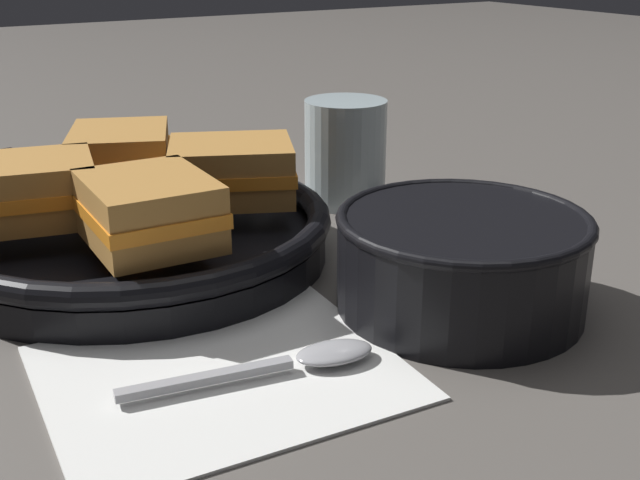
{
  "coord_description": "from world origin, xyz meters",
  "views": [
    {
      "loc": [
        -0.22,
        -0.43,
        0.24
      ],
      "look_at": [
        0.05,
        0.03,
        0.04
      ],
      "focal_mm": 45.0,
      "sensor_mm": 36.0,
      "label": 1
    }
  ],
  "objects_px": {
    "soup_bowl": "(462,256)",
    "sandwich_near_left": "(121,156)",
    "sandwich_near_right": "(27,191)",
    "sandwich_far_right": "(231,171)",
    "sandwich_far_left": "(149,211)",
    "skillet": "(136,233)",
    "spoon": "(297,360)",
    "drinking_glass": "(345,152)"
  },
  "relations": [
    {
      "from": "soup_bowl",
      "to": "sandwich_near_left",
      "type": "bearing_deg",
      "value": 117.59
    },
    {
      "from": "sandwich_near_left",
      "to": "sandwich_near_right",
      "type": "relative_size",
      "value": 1.08
    },
    {
      "from": "sandwich_near_left",
      "to": "sandwich_far_right",
      "type": "xyz_separation_m",
      "value": [
        0.06,
        -0.09,
        0.0
      ]
    },
    {
      "from": "soup_bowl",
      "to": "sandwich_far_right",
      "type": "bearing_deg",
      "value": 114.11
    },
    {
      "from": "sandwich_near_left",
      "to": "sandwich_far_left",
      "type": "xyz_separation_m",
      "value": [
        -0.03,
        -0.15,
        0.0
      ]
    },
    {
      "from": "skillet",
      "to": "sandwich_far_right",
      "type": "xyz_separation_m",
      "value": [
        0.08,
        -0.02,
        0.04
      ]
    },
    {
      "from": "sandwich_far_left",
      "to": "sandwich_near_left",
      "type": "bearing_deg",
      "value": 79.06
    },
    {
      "from": "soup_bowl",
      "to": "spoon",
      "type": "bearing_deg",
      "value": -172.45
    },
    {
      "from": "soup_bowl",
      "to": "sandwich_near_left",
      "type": "relative_size",
      "value": 1.4
    },
    {
      "from": "spoon",
      "to": "skillet",
      "type": "height_order",
      "value": "skillet"
    },
    {
      "from": "spoon",
      "to": "sandwich_far_right",
      "type": "bearing_deg",
      "value": 83.66
    },
    {
      "from": "sandwich_near_right",
      "to": "sandwich_far_left",
      "type": "distance_m",
      "value": 0.11
    },
    {
      "from": "sandwich_far_left",
      "to": "drinking_glass",
      "type": "bearing_deg",
      "value": 26.4
    },
    {
      "from": "spoon",
      "to": "sandwich_near_right",
      "type": "bearing_deg",
      "value": 121.38
    },
    {
      "from": "soup_bowl",
      "to": "drinking_glass",
      "type": "distance_m",
      "value": 0.25
    },
    {
      "from": "sandwich_near_left",
      "to": "sandwich_near_right",
      "type": "distance_m",
      "value": 0.11
    },
    {
      "from": "sandwich_far_left",
      "to": "soup_bowl",
      "type": "bearing_deg",
      "value": -35.56
    },
    {
      "from": "sandwich_near_left",
      "to": "spoon",
      "type": "bearing_deg",
      "value": -88.95
    },
    {
      "from": "skillet",
      "to": "sandwich_far_right",
      "type": "relative_size",
      "value": 3.49
    },
    {
      "from": "sandwich_near_left",
      "to": "sandwich_far_right",
      "type": "relative_size",
      "value": 0.99
    },
    {
      "from": "soup_bowl",
      "to": "spoon",
      "type": "distance_m",
      "value": 0.14
    },
    {
      "from": "sandwich_near_left",
      "to": "sandwich_near_right",
      "type": "bearing_deg",
      "value": -145.94
    },
    {
      "from": "soup_bowl",
      "to": "sandwich_near_left",
      "type": "distance_m",
      "value": 0.31
    },
    {
      "from": "skillet",
      "to": "sandwich_far_left",
      "type": "bearing_deg",
      "value": -100.37
    },
    {
      "from": "soup_bowl",
      "to": "skillet",
      "type": "relative_size",
      "value": 0.4
    },
    {
      "from": "sandwich_far_left",
      "to": "sandwich_near_right",
      "type": "bearing_deg",
      "value": 124.06
    },
    {
      "from": "sandwich_far_right",
      "to": "sandwich_far_left",
      "type": "bearing_deg",
      "value": -145.94
    },
    {
      "from": "sandwich_far_left",
      "to": "sandwich_far_right",
      "type": "relative_size",
      "value": 0.82
    },
    {
      "from": "soup_bowl",
      "to": "sandwich_far_right",
      "type": "relative_size",
      "value": 1.39
    },
    {
      "from": "skillet",
      "to": "sandwich_far_left",
      "type": "distance_m",
      "value": 0.09
    },
    {
      "from": "sandwich_near_left",
      "to": "soup_bowl",
      "type": "bearing_deg",
      "value": -62.41
    },
    {
      "from": "sandwich_near_left",
      "to": "drinking_glass",
      "type": "bearing_deg",
      "value": -9.8
    },
    {
      "from": "drinking_glass",
      "to": "sandwich_far_right",
      "type": "bearing_deg",
      "value": -159.03
    },
    {
      "from": "spoon",
      "to": "skillet",
      "type": "xyz_separation_m",
      "value": [
        -0.02,
        0.22,
        0.01
      ]
    },
    {
      "from": "soup_bowl",
      "to": "sandwich_near_left",
      "type": "height_order",
      "value": "sandwich_near_left"
    },
    {
      "from": "sandwich_near_right",
      "to": "soup_bowl",
      "type": "bearing_deg",
      "value": -42.44
    },
    {
      "from": "soup_bowl",
      "to": "sandwich_near_right",
      "type": "distance_m",
      "value": 0.32
    },
    {
      "from": "soup_bowl",
      "to": "drinking_glass",
      "type": "relative_size",
      "value": 1.74
    },
    {
      "from": "sandwich_near_right",
      "to": "sandwich_far_right",
      "type": "distance_m",
      "value": 0.15
    },
    {
      "from": "spoon",
      "to": "sandwich_near_left",
      "type": "xyz_separation_m",
      "value": [
        -0.01,
        0.29,
        0.06
      ]
    },
    {
      "from": "sandwich_far_left",
      "to": "sandwich_far_right",
      "type": "distance_m",
      "value": 0.11
    },
    {
      "from": "soup_bowl",
      "to": "skillet",
      "type": "xyz_separation_m",
      "value": [
        -0.16,
        0.2,
        -0.02
      ]
    }
  ]
}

